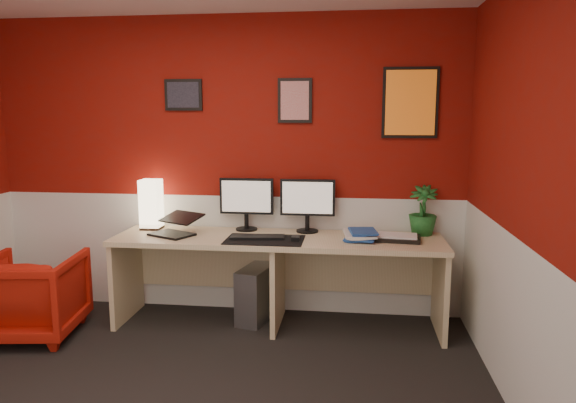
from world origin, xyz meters
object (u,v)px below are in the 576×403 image
Objects in this scene: shoji_lamp at (151,206)px; zen_tray at (397,238)px; laptop at (171,222)px; armchair at (32,296)px; desk at (278,281)px; potted_plant at (423,210)px; monitor_right at (307,197)px; pc_tower at (257,293)px; monitor_left at (246,196)px.

zen_tray is (2.03, -0.16, -0.18)m from shoji_lamp.
armchair is at bearing -131.24° from laptop.
desk is 7.88× the size of laptop.
zen_tray is at bearing -4.62° from shoji_lamp.
shoji_lamp is 2.24m from potted_plant.
shoji_lamp is 1.32m from monitor_right.
armchair is (-2.77, -0.45, -0.43)m from zen_tray.
pc_tower is (-0.19, 0.09, -0.14)m from desk.
potted_plant is (1.99, 0.28, 0.09)m from laptop.
monitor_right is 1.66× the size of zen_tray.
laptop is 0.57× the size of monitor_left.
monitor_right is 0.90m from pc_tower.
shoji_lamp is at bearing 175.38° from zen_tray.
monitor_left is 1.29× the size of pc_tower.
laptop reaches higher than pc_tower.
monitor_left is 1.00× the size of monitor_right.
zen_tray is at bearing -178.75° from armchair.
desk is 6.51× the size of potted_plant.
shoji_lamp is at bearing -171.64° from pc_tower.
desk is 1.89m from armchair.
armchair is at bearing -167.47° from potted_plant.
monitor_left reaches higher than laptop.
laptop is 1.18m from armchair.
monitor_right is at bearing 30.87° from pc_tower.
monitor_left is at bearing 178.78° from monitor_right.
pc_tower is 0.64× the size of armchair.
shoji_lamp is 1.14m from armchair.
monitor_left reaches higher than shoji_lamp.
monitor_left is at bearing 179.93° from potted_plant.
laptop is 0.73× the size of pc_tower.
desk is at bearing -9.15° from shoji_lamp.
pc_tower is 1.73m from armchair.
desk is 0.98m from laptop.
monitor_right is 0.83× the size of armchair.
armchair is at bearing -156.69° from monitor_left.
laptop is 0.47× the size of armchair.
armchair reaches higher than pc_tower.
potted_plant is 3.11m from armchair.
pc_tower is at bearing 153.84° from desk.
armchair is at bearing -162.35° from monitor_right.
shoji_lamp is at bearing -178.69° from potted_plant.
armchair is (-1.54, -0.66, -0.70)m from monitor_left.
potted_plant is at bearing 45.18° from zen_tray.
monitor_left is at bearing 54.10° from laptop.
potted_plant reaches higher than desk.
laptop is 1.78m from zen_tray.
desk is at bearing -37.81° from monitor_left.
monitor_right is (0.22, 0.22, 0.66)m from desk.
shoji_lamp is 1.16m from pc_tower.
laptop is 0.91m from pc_tower.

